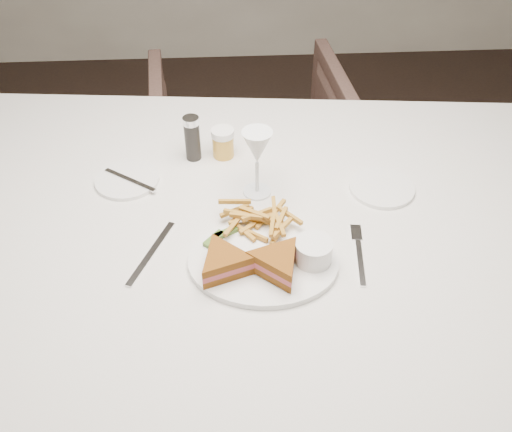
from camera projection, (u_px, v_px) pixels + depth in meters
The scene contains 3 objects.
table at pixel (255, 318), 1.58m from camera, with size 1.64×1.09×0.75m, color silver.
chair_far at pixel (251, 151), 2.19m from camera, with size 0.72×0.67×0.74m, color #4D362F.
table_setting at pixel (256, 221), 1.26m from camera, with size 0.79×0.61×0.18m.
Camera 1 is at (0.10, -0.85, 1.64)m, focal length 40.00 mm.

